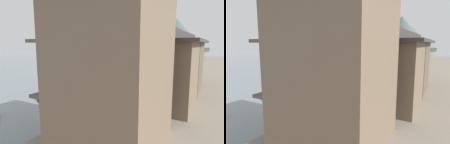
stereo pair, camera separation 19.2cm
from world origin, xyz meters
TOP-DOWN VIEW (x-y plane):
  - riverbank_right at (16.12, 30.00)m, footprint 18.00×110.00m
  - boat_moored_nearest at (5.29, 29.70)m, footprint 1.35×5.87m
  - boat_moored_second at (1.91, 7.62)m, footprint 3.80×2.26m
  - boat_moored_third at (-2.16, 58.41)m, footprint 2.53×4.78m
  - boat_moored_far at (5.09, 18.92)m, footprint 1.67×4.88m
  - boat_midriver_drifting at (-5.39, 48.36)m, footprint 3.76×4.78m
  - boat_midriver_upstream at (4.84, 39.10)m, footprint 1.45×4.06m
  - house_waterfront_nearest at (10.96, 3.91)m, footprint 6.00×6.34m
  - house_waterfront_second at (11.34, 11.09)m, footprint 6.74×6.72m
  - house_waterfront_tall at (11.32, 17.35)m, footprint 6.71×6.33m
  - house_waterfront_narrow at (10.87, 23.73)m, footprint 5.80×6.32m
  - mooring_post_dock_near at (7.47, 4.51)m, footprint 0.20×0.20m
  - mooring_post_dock_mid at (7.47, 15.36)m, footprint 0.20×0.20m
  - mooring_post_dock_far at (7.47, 22.32)m, footprint 0.20×0.20m
  - stone_bridge at (0.00, 68.57)m, footprint 25.70×2.40m
  - hill_far_west at (-12.85, 136.84)m, footprint 44.12×44.12m

SIDE VIEW (x-z plane):
  - boat_moored_nearest at x=5.29m, z-range -0.07..0.34m
  - boat_moored_third at x=-2.16m, z-range -0.07..0.35m
  - boat_moored_far at x=5.09m, z-range -0.09..0.42m
  - boat_midriver_drifting at x=-5.39m, z-range -0.09..0.42m
  - boat_moored_second at x=1.91m, z-range -0.10..0.59m
  - boat_midriver_upstream at x=4.84m, z-range -0.10..0.61m
  - riverbank_right at x=16.12m, z-range 0.00..0.58m
  - mooring_post_dock_far at x=7.47m, z-range 0.58..1.38m
  - mooring_post_dock_near at x=7.47m, z-range 0.58..1.47m
  - mooring_post_dock_mid at x=7.47m, z-range 0.58..1.55m
  - stone_bridge at x=0.00m, z-range 0.68..5.16m
  - house_waterfront_second at x=11.34m, z-range 0.51..6.65m
  - house_waterfront_tall at x=11.32m, z-range 0.51..6.65m
  - house_waterfront_narrow at x=10.87m, z-range 0.51..6.65m
  - house_waterfront_nearest at x=10.96m, z-range 0.51..9.25m
  - hill_far_west at x=-12.85m, z-range 0.00..25.27m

